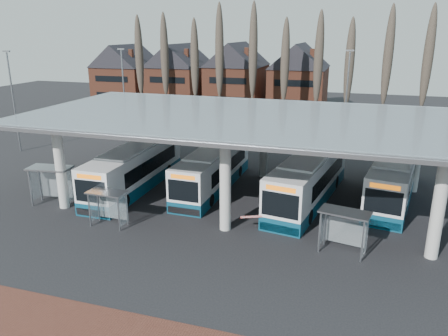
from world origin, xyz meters
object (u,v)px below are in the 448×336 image
(bus_1, at_px, (213,169))
(shelter_0, at_px, (52,177))
(bus_3, at_px, (394,178))
(bus_0, at_px, (135,168))
(shelter_1, at_px, (109,200))
(shelter_2, at_px, (345,222))
(bus_2, at_px, (309,179))

(bus_1, relative_size, shelter_0, 3.69)
(bus_3, relative_size, shelter_0, 3.89)
(bus_3, xyz_separation_m, shelter_0, (-23.53, -8.55, 0.45))
(bus_0, distance_m, shelter_0, 6.29)
(bus_3, bearing_deg, shelter_0, -150.92)
(bus_1, bearing_deg, shelter_1, -114.39)
(bus_0, bearing_deg, bus_3, 10.43)
(bus_3, relative_size, shelter_2, 4.21)
(bus_3, bearing_deg, bus_2, -149.21)
(shelter_0, bearing_deg, bus_3, 12.44)
(shelter_0, distance_m, shelter_2, 20.45)
(shelter_0, xyz_separation_m, shelter_2, (20.41, -1.25, -0.19))
(bus_1, xyz_separation_m, bus_2, (7.56, -0.48, 0.12))
(bus_0, bearing_deg, shelter_0, -131.06)
(shelter_2, bearing_deg, bus_3, 83.84)
(shelter_0, bearing_deg, bus_2, 11.85)
(bus_0, bearing_deg, shelter_1, -75.98)
(shelter_0, bearing_deg, shelter_2, -11.03)
(shelter_0, height_order, shelter_2, shelter_0)
(bus_2, bearing_deg, shelter_2, -59.95)
(bus_2, xyz_separation_m, shelter_2, (2.87, -7.42, 0.19))
(bus_2, bearing_deg, bus_0, -165.20)
(shelter_0, bearing_deg, bus_1, 26.15)
(bus_1, relative_size, shelter_2, 3.99)
(shelter_1, height_order, shelter_2, shelter_2)
(bus_1, bearing_deg, bus_0, -161.17)
(shelter_1, bearing_deg, shelter_2, 3.89)
(bus_1, xyz_separation_m, shelter_2, (10.44, -7.90, 0.31))
(bus_3, distance_m, shelter_2, 10.28)
(bus_0, relative_size, shelter_2, 4.17)
(bus_2, bearing_deg, shelter_0, -151.74)
(bus_1, xyz_separation_m, shelter_0, (-9.98, -6.65, 0.51))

